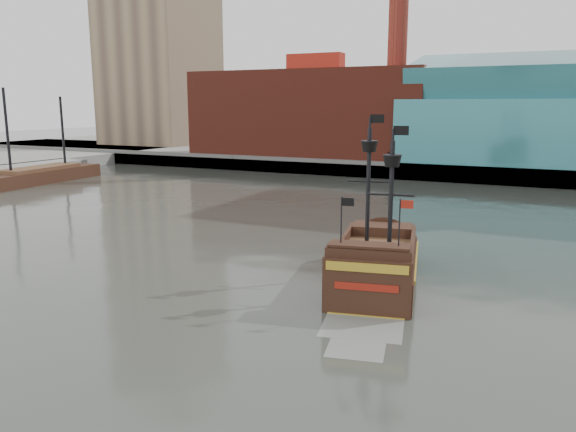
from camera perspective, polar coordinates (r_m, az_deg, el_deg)
The scene contains 6 objects.
ground at distance 30.17m, azimuth -12.80°, elevation -10.83°, with size 400.00×400.00×0.00m, color #2C2E29.
promenade_far at distance 115.53m, azimuth 16.84°, elevation 5.68°, with size 220.00×60.00×2.00m, color slate.
seawall at distance 86.62m, azimuth 13.74°, elevation 4.35°, with size 220.00×1.00×2.60m, color #4C4C49.
skyline at distance 107.84m, azimuth 19.78°, elevation 17.71°, with size 149.00×45.00×62.00m.
pirate_ship at distance 36.09m, azimuth 8.89°, elevation -5.25°, with size 7.55×15.80×11.37m.
docked_vessel at distance 89.68m, azimuth -23.85°, elevation 3.67°, with size 6.46×21.05×14.09m.
Camera 1 is at (17.72, -21.71, 11.18)m, focal length 35.00 mm.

